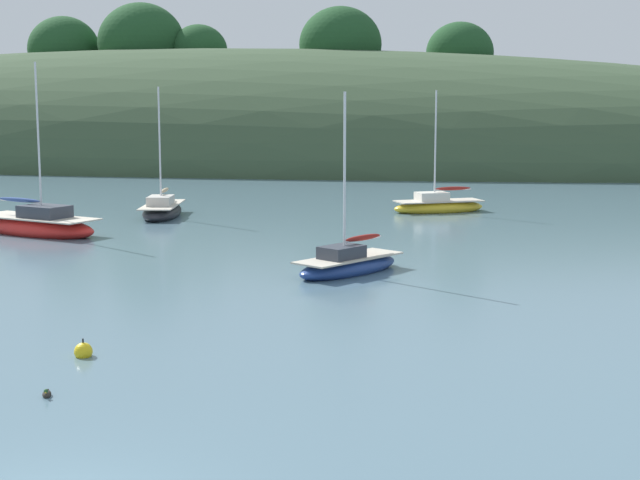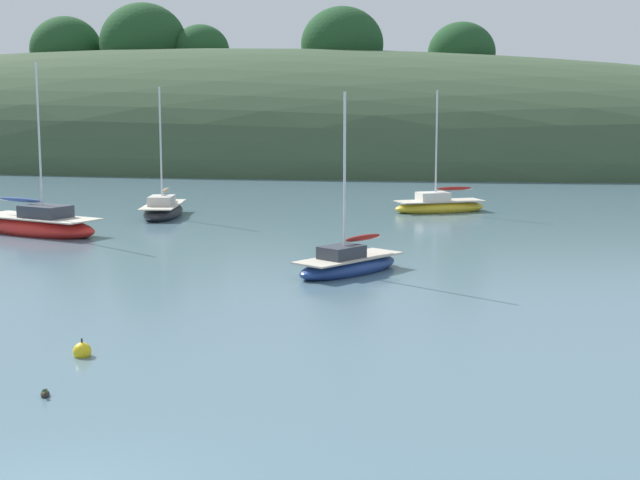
# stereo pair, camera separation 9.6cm
# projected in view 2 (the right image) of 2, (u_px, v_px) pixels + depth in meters

# --- Properties ---
(far_shoreline_hill) EXTENTS (150.00, 36.00, 26.34)m
(far_shoreline_hill) POSITION_uv_depth(u_px,v_px,m) (188.00, 160.00, 92.08)
(far_shoreline_hill) COLOR #384C33
(far_shoreline_hill) RESTS_ON ground
(sailboat_black_sloop) EXTENTS (5.37, 4.01, 6.74)m
(sailboat_black_sloop) POSITION_uv_depth(u_px,v_px,m) (439.00, 206.00, 51.45)
(sailboat_black_sloop) COLOR gold
(sailboat_black_sloop) RESTS_ON ground
(sailboat_orange_cutter) EXTENTS (3.83, 4.87, 6.52)m
(sailboat_orange_cutter) POSITION_uv_depth(u_px,v_px,m) (348.00, 264.00, 33.38)
(sailboat_orange_cutter) COLOR navy
(sailboat_orange_cutter) RESTS_ON ground
(sailboat_blue_center) EXTENTS (2.85, 5.65, 6.91)m
(sailboat_blue_center) POSITION_uv_depth(u_px,v_px,m) (163.00, 210.00, 49.39)
(sailboat_blue_center) COLOR #232328
(sailboat_blue_center) RESTS_ON ground
(sailboat_red_portside) EXTENTS (7.01, 4.20, 7.95)m
(sailboat_red_portside) POSITION_uv_depth(u_px,v_px,m) (38.00, 225.00, 43.02)
(sailboat_red_portside) COLOR red
(sailboat_red_portside) RESTS_ON ground
(mooring_buoy_inner) EXTENTS (0.44, 0.44, 0.54)m
(mooring_buoy_inner) POSITION_uv_depth(u_px,v_px,m) (82.00, 351.00, 22.60)
(mooring_buoy_inner) COLOR yellow
(mooring_buoy_inner) RESTS_ON ground
(duck_lead) EXTENTS (0.30, 0.41, 0.24)m
(duck_lead) POSITION_uv_depth(u_px,v_px,m) (45.00, 394.00, 19.59)
(duck_lead) COLOR #2D2823
(duck_lead) RESTS_ON ground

